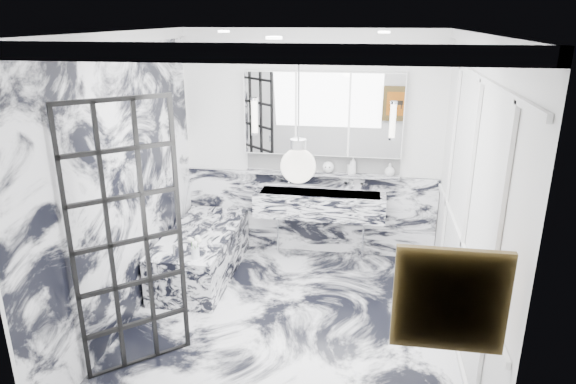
% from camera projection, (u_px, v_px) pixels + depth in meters
% --- Properties ---
extents(floor, '(3.60, 3.60, 0.00)m').
position_uv_depth(floor, '(288.00, 325.00, 5.13)').
color(floor, white).
rests_on(floor, ground).
extents(ceiling, '(3.60, 3.60, 0.00)m').
position_uv_depth(ceiling, '(287.00, 32.00, 4.22)').
color(ceiling, white).
rests_on(ceiling, wall_back).
extents(wall_back, '(3.60, 0.00, 3.60)m').
position_uv_depth(wall_back, '(311.00, 146.00, 6.36)').
color(wall_back, white).
rests_on(wall_back, floor).
extents(wall_front, '(3.60, 0.00, 3.60)m').
position_uv_depth(wall_front, '(238.00, 292.00, 3.00)').
color(wall_front, white).
rests_on(wall_front, floor).
extents(wall_left, '(0.00, 3.60, 3.60)m').
position_uv_depth(wall_left, '(123.00, 184.00, 4.92)').
color(wall_left, white).
rests_on(wall_left, floor).
extents(wall_right, '(0.00, 3.60, 3.60)m').
position_uv_depth(wall_right, '(470.00, 202.00, 4.43)').
color(wall_right, white).
rests_on(wall_right, floor).
extents(marble_clad_back, '(3.18, 0.05, 1.05)m').
position_uv_depth(marble_clad_back, '(310.00, 213.00, 6.62)').
color(marble_clad_back, white).
rests_on(marble_clad_back, floor).
extents(marble_clad_left, '(0.02, 3.56, 2.68)m').
position_uv_depth(marble_clad_left, '(125.00, 190.00, 4.94)').
color(marble_clad_left, white).
rests_on(marble_clad_left, floor).
extents(panel_molding, '(0.03, 3.40, 2.30)m').
position_uv_depth(panel_molding, '(466.00, 213.00, 4.47)').
color(panel_molding, white).
rests_on(panel_molding, floor).
extents(soap_bottle_a, '(0.10, 0.10, 0.23)m').
position_uv_depth(soap_bottle_a, '(353.00, 165.00, 6.26)').
color(soap_bottle_a, '#8C5919').
rests_on(soap_bottle_a, ledge).
extents(soap_bottle_b, '(0.09, 0.09, 0.17)m').
position_uv_depth(soap_bottle_b, '(351.00, 167.00, 6.27)').
color(soap_bottle_b, '#4C4C51').
rests_on(soap_bottle_b, ledge).
extents(soap_bottle_c, '(0.14, 0.14, 0.16)m').
position_uv_depth(soap_bottle_c, '(390.00, 170.00, 6.20)').
color(soap_bottle_c, silver).
rests_on(soap_bottle_c, ledge).
extents(face_pot, '(0.14, 0.14, 0.14)m').
position_uv_depth(face_pot, '(328.00, 167.00, 6.31)').
color(face_pot, white).
rests_on(face_pot, ledge).
extents(amber_bottle, '(0.04, 0.04, 0.10)m').
position_uv_depth(amber_bottle, '(354.00, 170.00, 6.27)').
color(amber_bottle, '#8C5919').
rests_on(amber_bottle, ledge).
extents(flower_vase, '(0.08, 0.08, 0.12)m').
position_uv_depth(flower_vase, '(195.00, 253.00, 5.29)').
color(flower_vase, silver).
rests_on(flower_vase, bathtub).
extents(crittall_door, '(0.70, 0.60, 2.34)m').
position_uv_depth(crittall_door, '(128.00, 242.00, 4.22)').
color(crittall_door, black).
rests_on(crittall_door, floor).
extents(artwork, '(0.52, 0.05, 0.52)m').
position_uv_depth(artwork, '(450.00, 300.00, 2.84)').
color(artwork, '#C76214').
rests_on(artwork, wall_front).
extents(pendant_light, '(0.22, 0.22, 0.22)m').
position_uv_depth(pendant_light, '(298.00, 166.00, 3.19)').
color(pendant_light, white).
rests_on(pendant_light, ceiling).
extents(trough_sink, '(1.60, 0.45, 0.30)m').
position_uv_depth(trough_sink, '(320.00, 204.00, 6.32)').
color(trough_sink, silver).
rests_on(trough_sink, wall_back).
extents(ledge, '(1.90, 0.14, 0.04)m').
position_uv_depth(ledge, '(322.00, 174.00, 6.37)').
color(ledge, silver).
rests_on(ledge, wall_back).
extents(subway_tile, '(1.90, 0.03, 0.23)m').
position_uv_depth(subway_tile, '(322.00, 162.00, 6.38)').
color(subway_tile, white).
rests_on(subway_tile, wall_back).
extents(mirror_cabinet, '(1.90, 0.16, 1.00)m').
position_uv_depth(mirror_cabinet, '(323.00, 114.00, 6.13)').
color(mirror_cabinet, white).
rests_on(mirror_cabinet, wall_back).
extents(sconce_left, '(0.07, 0.07, 0.40)m').
position_uv_depth(sconce_left, '(254.00, 117.00, 6.18)').
color(sconce_left, white).
rests_on(sconce_left, mirror_cabinet).
extents(sconce_right, '(0.07, 0.07, 0.40)m').
position_uv_depth(sconce_right, '(393.00, 121.00, 5.93)').
color(sconce_right, white).
rests_on(sconce_right, mirror_cabinet).
extents(bathtub, '(0.75, 1.65, 0.55)m').
position_uv_depth(bathtub, '(202.00, 253.00, 6.06)').
color(bathtub, silver).
rests_on(bathtub, floor).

